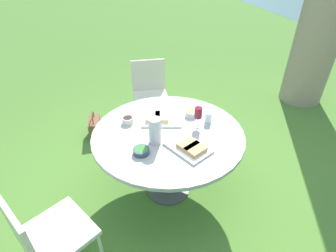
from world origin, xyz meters
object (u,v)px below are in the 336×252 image
chair_near_left (150,90)px  chair_near_right (43,234)px  wine_glass (198,113)px  handbag (95,127)px  water_pitcher (155,131)px  dining_table (168,140)px

chair_near_left → chair_near_right: same height
chair_near_right → wine_glass: bearing=119.2°
chair_near_left → chair_near_right: 2.19m
wine_glass → handbag: wine_glass is taller
wine_glass → chair_near_right: bearing=-60.8°
water_pitcher → handbag: bearing=-154.1°
dining_table → water_pitcher: (0.13, -0.14, 0.20)m
handbag → chair_near_left: bearing=100.9°
chair_near_right → water_pitcher: bearing=123.4°
chair_near_right → wine_glass: 1.48m
handbag → dining_table: bearing=33.5°
wine_glass → chair_near_left: bearing=-168.6°
chair_near_left → wine_glass: 1.31m
chair_near_right → wine_glass: wine_glass is taller
chair_near_right → wine_glass: (-0.70, 1.25, 0.34)m
dining_table → wine_glass: wine_glass is taller
chair_near_left → handbag: chair_near_left is taller
chair_near_right → chair_near_left: bearing=152.8°
chair_near_left → water_pitcher: 1.44m
wine_glass → handbag: (-1.10, -1.02, -0.74)m
handbag → wine_glass: bearing=42.8°
dining_table → handbag: size_ratio=3.65×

